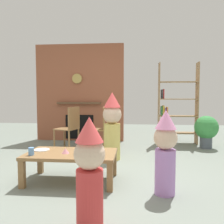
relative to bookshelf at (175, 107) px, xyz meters
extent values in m
plane|color=gray|center=(-1.45, -2.40, -0.87)|extent=(12.00, 12.00, 0.00)
cube|color=#935138|center=(-2.32, 0.20, 0.33)|extent=(2.20, 0.18, 2.40)
cube|color=black|center=(-2.32, 0.10, -0.52)|extent=(0.70, 0.02, 0.60)
cube|color=brown|center=(-2.32, 0.06, 0.08)|extent=(1.10, 0.10, 0.04)
cylinder|color=tan|center=(-2.36, 0.08, 0.68)|extent=(0.24, 0.04, 0.24)
cube|color=#9E7A51|center=(-0.37, 0.00, 0.08)|extent=(0.02, 0.28, 1.90)
cube|color=#9E7A51|center=(0.51, 0.00, 0.08)|extent=(0.02, 0.28, 1.90)
cube|color=#9E7A51|center=(0.07, 0.00, -0.62)|extent=(0.86, 0.28, 0.02)
cube|color=#9E7A51|center=(0.07, 0.00, -0.22)|extent=(0.86, 0.28, 0.02)
cube|color=#9E7A51|center=(0.07, 0.00, 0.18)|extent=(0.86, 0.28, 0.02)
cube|color=#9E7A51|center=(0.07, 0.00, 0.58)|extent=(0.86, 0.28, 0.02)
cube|color=#B23333|center=(-0.31, 0.00, -0.53)|extent=(0.03, 0.20, 0.17)
cube|color=#3359A5|center=(-0.26, 0.00, -0.49)|extent=(0.03, 0.20, 0.23)
cube|color=#3F8C4C|center=(-0.31, 0.00, -0.10)|extent=(0.03, 0.20, 0.22)
cube|color=gold|center=(-0.27, 0.00, -0.09)|extent=(0.04, 0.20, 0.24)
cube|color=#8C4C99|center=(-0.22, 0.00, -0.12)|extent=(0.03, 0.20, 0.18)
cube|color=#D87F3F|center=(-0.18, 0.00, -0.11)|extent=(0.03, 0.20, 0.20)
cube|color=#4C4C51|center=(-0.31, 0.00, 0.29)|extent=(0.02, 0.20, 0.21)
cube|color=#B23333|center=(-0.27, 0.00, 0.30)|extent=(0.02, 0.20, 0.22)
cube|color=olive|center=(-1.78, -2.68, -0.51)|extent=(1.17, 0.66, 0.04)
cube|color=olive|center=(-2.32, -2.97, -0.70)|extent=(0.07, 0.07, 0.35)
cube|color=olive|center=(-1.24, -2.97, -0.70)|extent=(0.07, 0.07, 0.35)
cube|color=olive|center=(-2.32, -2.39, -0.70)|extent=(0.07, 0.07, 0.35)
cube|color=olive|center=(-1.24, -2.39, -0.70)|extent=(0.07, 0.07, 0.35)
cylinder|color=#E5666B|center=(-1.57, -2.79, -0.43)|extent=(0.08, 0.08, 0.11)
cylinder|color=#8CD18C|center=(-1.46, -2.67, -0.44)|extent=(0.06, 0.06, 0.10)
cylinder|color=#669EE0|center=(-2.25, -2.86, -0.44)|extent=(0.07, 0.07, 0.10)
cylinder|color=white|center=(-2.22, -2.59, -0.48)|extent=(0.21, 0.21, 0.01)
cylinder|color=white|center=(-1.52, -2.48, -0.48)|extent=(0.22, 0.22, 0.01)
cone|color=pink|center=(-1.84, -2.73, -0.45)|extent=(0.10, 0.10, 0.07)
cube|color=silver|center=(-1.35, -2.89, -0.48)|extent=(0.06, 0.15, 0.01)
cylinder|color=#D13838|center=(-1.33, -3.76, -0.62)|extent=(0.23, 0.23, 0.51)
sphere|color=beige|center=(-1.33, -3.76, -0.23)|extent=(0.27, 0.27, 0.27)
cone|color=#EA4C4C|center=(-1.33, -3.76, -0.02)|extent=(0.24, 0.24, 0.21)
cylinder|color=#B27FCC|center=(-0.60, -2.98, -0.61)|extent=(0.23, 0.23, 0.52)
sphere|color=beige|center=(-0.60, -2.98, -0.22)|extent=(0.27, 0.27, 0.27)
cone|color=pink|center=(-0.60, -2.98, -0.01)|extent=(0.24, 0.24, 0.22)
cylinder|color=#E0CC66|center=(-1.34, -1.55, -0.55)|extent=(0.29, 0.29, 0.64)
sphere|color=beige|center=(-1.34, -1.55, -0.07)|extent=(0.33, 0.33, 0.33)
cone|color=#EA4C4C|center=(-1.34, -1.55, 0.19)|extent=(0.30, 0.30, 0.26)
cube|color=olive|center=(-2.36, -0.89, -0.43)|extent=(0.50, 0.50, 0.02)
cube|color=olive|center=(-2.19, -0.95, -0.20)|extent=(0.15, 0.39, 0.45)
cylinder|color=olive|center=(-2.48, -0.66, -0.66)|extent=(0.04, 0.04, 0.43)
cylinder|color=olive|center=(-2.59, -1.01, -0.66)|extent=(0.04, 0.04, 0.43)
cylinder|color=olive|center=(-2.14, -0.77, -0.66)|extent=(0.04, 0.04, 0.43)
cylinder|color=olive|center=(-2.25, -1.12, -0.66)|extent=(0.04, 0.04, 0.43)
cube|color=olive|center=(-1.76, -0.92, -0.43)|extent=(0.44, 0.44, 0.02)
cube|color=olive|center=(-1.57, -0.90, -0.20)|extent=(0.07, 0.40, 0.45)
cylinder|color=olive|center=(-1.95, -0.76, -0.66)|extent=(0.04, 0.04, 0.43)
cylinder|color=olive|center=(-1.92, -1.12, -0.66)|extent=(0.04, 0.04, 0.43)
cylinder|color=olive|center=(-1.59, -0.72, -0.66)|extent=(0.04, 0.04, 0.43)
cylinder|color=olive|center=(-1.56, -1.08, -0.66)|extent=(0.04, 0.04, 0.43)
cylinder|color=#4C5660|center=(0.59, -0.47, -0.75)|extent=(0.25, 0.25, 0.24)
sphere|color=#399044|center=(0.59, -0.47, -0.42)|extent=(0.50, 0.50, 0.50)
camera|label=1|loc=(-0.96, -5.69, 0.27)|focal=37.99mm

